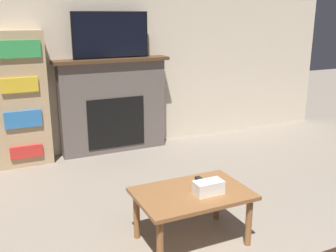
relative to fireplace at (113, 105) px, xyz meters
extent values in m
cube|color=beige|center=(-0.05, 0.14, 0.75)|extent=(6.83, 0.06, 2.70)
cube|color=#605651|center=(0.00, 0.00, -0.02)|extent=(1.34, 0.22, 1.15)
cube|color=black|center=(0.00, -0.11, -0.20)|extent=(0.74, 0.01, 0.63)
cube|color=#4C331E|center=(0.00, -0.02, 0.57)|extent=(1.44, 0.28, 0.04)
cube|color=black|center=(0.00, -0.02, 0.87)|extent=(0.94, 0.03, 0.55)
cube|color=black|center=(0.00, -0.03, 0.87)|extent=(0.91, 0.01, 0.52)
cube|color=brown|center=(-0.11, -2.32, -0.19)|extent=(0.86, 0.58, 0.03)
cylinder|color=brown|center=(-0.48, -2.54, -0.40)|extent=(0.05, 0.05, 0.39)
cylinder|color=brown|center=(0.26, -2.54, -0.40)|extent=(0.05, 0.05, 0.39)
cylinder|color=brown|center=(-0.48, -2.09, -0.40)|extent=(0.05, 0.05, 0.39)
cylinder|color=brown|center=(0.26, -2.09, -0.40)|extent=(0.05, 0.05, 0.39)
cube|color=white|center=(-0.01, -2.39, -0.13)|extent=(0.22, 0.12, 0.10)
cube|color=black|center=(0.05, -2.19, -0.17)|extent=(0.04, 0.15, 0.02)
cube|color=tan|center=(-1.10, -0.02, 0.17)|extent=(0.60, 0.26, 1.55)
cube|color=red|center=(-1.10, -0.16, -0.41)|extent=(0.36, 0.03, 0.14)
cube|color=#2D70B7|center=(-1.10, -0.16, -0.02)|extent=(0.40, 0.03, 0.19)
cube|color=gold|center=(-1.10, -0.16, 0.37)|extent=(0.39, 0.03, 0.16)
cube|color=green|center=(-1.10, -0.16, 0.75)|extent=(0.51, 0.03, 0.19)
camera|label=1|loc=(-1.42, -4.70, 1.11)|focal=42.00mm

